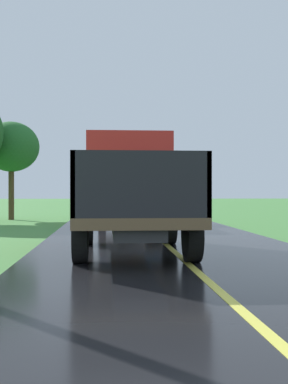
{
  "coord_description": "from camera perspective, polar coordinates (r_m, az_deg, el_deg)",
  "views": [
    {
      "loc": [
        -1.51,
        -0.67,
        1.41
      ],
      "look_at": [
        -0.4,
        13.99,
        1.4
      ],
      "focal_mm": 47.12,
      "sensor_mm": 36.0,
      "label": 1
    }
  ],
  "objects": [
    {
      "name": "roadside_tree_near_left",
      "position": [
        26.22,
        -14.79,
        4.93
      ],
      "size": [
        2.79,
        2.79,
        4.92
      ],
      "color": "#4C3823",
      "rests_on": "ground"
    },
    {
      "name": "banana_truck_near",
      "position": [
        11.9,
        -1.62,
        0.34
      ],
      "size": [
        2.38,
        5.82,
        2.8
      ],
      "color": "#2D2D30",
      "rests_on": "road_surface"
    },
    {
      "name": "banana_truck_far",
      "position": [
        21.27,
        -1.89,
        0.21
      ],
      "size": [
        2.38,
        5.81,
        2.8
      ],
      "color": "#2D2D30",
      "rests_on": "road_surface"
    }
  ]
}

